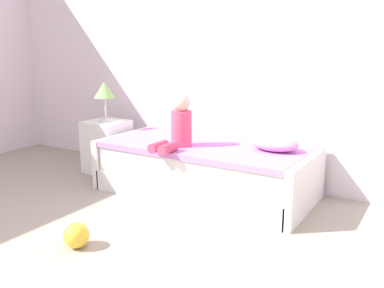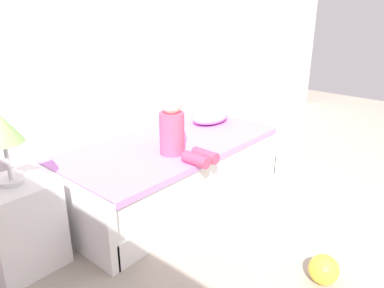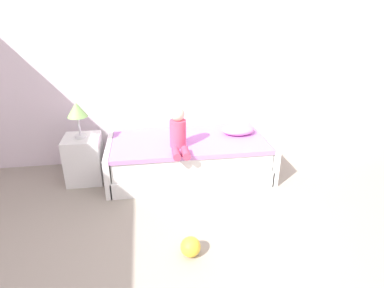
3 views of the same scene
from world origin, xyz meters
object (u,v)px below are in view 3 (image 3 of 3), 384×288
object	(u,v)px
table_lamp	(77,111)
child_figure	(178,132)
bed	(189,157)
nightstand	(84,159)
toy_ball	(191,247)
pillow	(238,130)

from	to	relation	value
table_lamp	child_figure	world-z (taller)	table_lamp
bed	nightstand	distance (m)	1.35
toy_ball	nightstand	bearing A→B (deg)	126.05
bed	nightstand	size ratio (longest dim) A/B	3.52
bed	toy_ball	bearing A→B (deg)	-97.65
bed	pillow	size ratio (longest dim) A/B	4.80
nightstand	pillow	world-z (taller)	pillow
child_figure	toy_ball	bearing A→B (deg)	-91.86
nightstand	toy_ball	distance (m)	1.96
bed	nightstand	world-z (taller)	nightstand
pillow	toy_ball	size ratio (longest dim) A/B	2.35
bed	nightstand	xyz separation A→B (m)	(-1.35, 0.05, 0.05)
bed	table_lamp	distance (m)	1.52
child_figure	toy_ball	size ratio (longest dim) A/B	2.73
table_lamp	child_figure	xyz separation A→B (m)	(1.19, -0.28, -0.23)
child_figure	bed	bearing A→B (deg)	54.52
bed	toy_ball	world-z (taller)	bed
table_lamp	child_figure	size ratio (longest dim) A/B	0.88
nightstand	toy_ball	size ratio (longest dim) A/B	3.21
nightstand	table_lamp	size ratio (longest dim) A/B	1.33
table_lamp	bed	bearing A→B (deg)	-2.06
pillow	toy_ball	bearing A→B (deg)	-118.53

